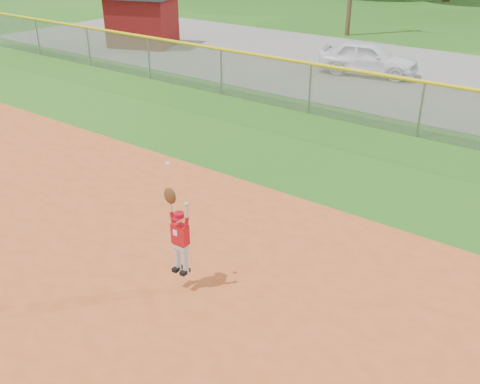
% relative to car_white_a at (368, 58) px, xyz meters
% --- Properties ---
extents(ground, '(120.00, 120.00, 0.00)m').
position_rel_car_white_a_xyz_m(ground, '(3.81, -15.19, -0.65)').
color(ground, '#286016').
rests_on(ground, ground).
extents(parking_strip, '(44.00, 10.00, 0.03)m').
position_rel_car_white_a_xyz_m(parking_strip, '(3.81, 0.81, -0.64)').
color(parking_strip, slate).
rests_on(parking_strip, ground).
extents(car_white_a, '(3.85, 2.11, 1.24)m').
position_rel_car_white_a_xyz_m(car_white_a, '(0.00, 0.00, 0.00)').
color(car_white_a, white).
rests_on(car_white_a, parking_strip).
extents(utility_shed, '(3.74, 3.34, 2.31)m').
position_rel_car_white_a_xyz_m(utility_shed, '(-10.53, -1.24, 0.53)').
color(utility_shed, '#600E0D').
rests_on(utility_shed, ground).
extents(outfield_fence, '(40.06, 0.10, 1.55)m').
position_rel_car_white_a_xyz_m(outfield_fence, '(3.81, -5.19, 0.23)').
color(outfield_fence, gray).
rests_on(outfield_fence, ground).
extents(ballplayer, '(0.46, 0.20, 1.80)m').
position_rel_car_white_a_xyz_m(ballplayer, '(3.21, -13.89, 0.38)').
color(ballplayer, silver).
rests_on(ballplayer, ground).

